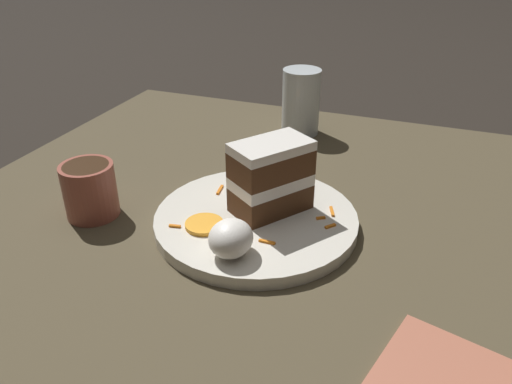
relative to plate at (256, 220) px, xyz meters
name	(u,v)px	position (x,y,z in m)	size (l,w,h in m)	color
ground_plane	(291,244)	(-0.02, 0.05, -0.04)	(6.00, 6.00, 0.00)	black
dining_table	(292,234)	(-0.02, 0.05, -0.03)	(0.94, 1.06, 0.03)	#4C422D
plate	(256,220)	(0.00, 0.00, 0.00)	(0.29, 0.29, 0.02)	silver
cake_slice	(270,178)	(-0.02, 0.01, 0.06)	(0.12, 0.11, 0.10)	#4C2D19
cream_dollop	(231,238)	(0.10, 0.00, 0.03)	(0.06, 0.05, 0.05)	white
orange_garnish	(204,224)	(0.05, -0.05, 0.01)	(0.05, 0.05, 0.01)	orange
carrot_shreds_scatter	(261,209)	(-0.01, 0.00, 0.01)	(0.19, 0.21, 0.00)	orange
drinking_glass	(301,106)	(-0.36, -0.04, 0.05)	(0.07, 0.07, 0.13)	silver
coffee_mug	(90,188)	(0.06, -0.24, 0.03)	(0.08, 0.08, 0.08)	#994C3D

